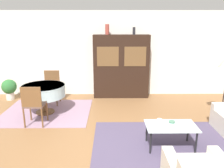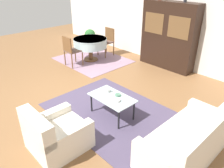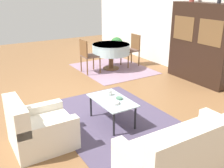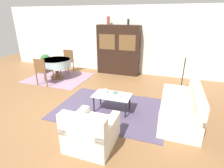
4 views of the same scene
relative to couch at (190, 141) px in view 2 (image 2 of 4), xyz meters
name	(u,v)px [view 2 (image 2 of 4)]	position (x,y,z in m)	size (l,w,h in m)	color
ground_plane	(67,97)	(-2.97, -0.41, -0.30)	(14.00, 14.00, 0.00)	brown
wall_back	(161,20)	(-2.97, 3.22, 1.05)	(10.00, 0.06, 2.70)	silver
area_rug	(113,113)	(-1.73, -0.06, -0.29)	(2.82, 2.03, 0.01)	#4C425B
dining_rug	(93,60)	(-4.51, 1.63, -0.29)	(2.29, 1.91, 0.01)	gray
couch	(190,141)	(0.00, 0.00, 0.00)	(0.83, 1.76, 0.83)	silver
armchair	(56,135)	(-1.63, -1.48, 0.00)	(0.84, 0.90, 0.80)	silver
coffee_table	(112,99)	(-1.67, -0.14, 0.11)	(0.94, 0.55, 0.44)	black
display_cabinet	(168,36)	(-2.46, 2.96, 0.69)	(1.73, 0.43, 1.98)	black
dining_table	(90,43)	(-4.54, 1.58, 0.30)	(1.11, 1.11, 0.75)	brown
dining_chair_near	(71,49)	(-4.54, 0.81, 0.26)	(0.44, 0.44, 0.96)	brown
dining_chair_far	(107,40)	(-4.54, 2.35, 0.26)	(0.44, 0.44, 0.96)	brown
cup	(107,90)	(-1.88, -0.07, 0.21)	(0.10, 0.10, 0.10)	white
bowl	(116,100)	(-1.50, -0.19, 0.18)	(0.17, 0.17, 0.04)	white
bowl_small	(118,95)	(-1.62, -0.01, 0.17)	(0.12, 0.12, 0.03)	#4C7A60
potted_plant	(90,36)	(-5.94, 2.66, 0.08)	(0.45, 0.45, 0.64)	beige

